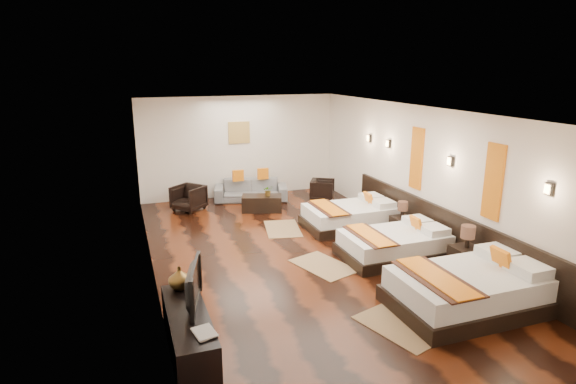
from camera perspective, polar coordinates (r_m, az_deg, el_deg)
name	(u,v)px	position (r m, az deg, el deg)	size (l,w,h in m)	color
floor	(300,256)	(9.27, 1.51, -7.73)	(5.50, 9.50, 0.01)	black
ceiling	(301,111)	(8.59, 1.64, 9.78)	(5.50, 9.50, 0.01)	white
back_wall	(239,147)	(13.27, -5.91, 5.47)	(5.50, 0.01, 2.80)	silver
left_wall	(149,200)	(8.27, -16.50, -0.93)	(0.01, 9.50, 2.80)	silver
right_wall	(425,175)	(10.13, 16.24, 1.96)	(0.01, 9.50, 2.80)	silver
headboard_panel	(444,231)	(9.75, 18.37, -4.53)	(0.08, 6.60, 0.90)	black
bed_near	(470,289)	(7.81, 21.20, -10.89)	(2.35, 1.48, 0.90)	black
bed_mid	(395,244)	(9.35, 12.81, -6.17)	(2.02, 1.27, 0.77)	black
bed_far	(350,216)	(10.88, 7.56, -2.88)	(2.04, 1.28, 0.78)	black
nightstand_a	(465,257)	(8.95, 20.67, -7.40)	(0.46, 0.46, 0.91)	black
nightstand_b	(402,224)	(10.47, 13.58, -3.83)	(0.40, 0.40, 0.79)	black
jute_mat_near	(399,326)	(7.13, 13.32, -15.54)	(0.75, 1.20, 0.01)	olive
jute_mat_mid	(323,266)	(8.85, 4.31, -8.88)	(0.75, 1.20, 0.01)	olive
jute_mat_far	(283,229)	(10.73, -0.66, -4.46)	(0.75, 1.20, 0.01)	olive
tv_console	(189,332)	(6.44, -11.92, -16.27)	(0.50, 1.80, 0.55)	black
tv	(188,285)	(6.35, -12.00, -11.00)	(0.98, 0.13, 0.56)	black
book	(195,336)	(5.80, -11.24, -16.67)	(0.24, 0.32, 0.03)	black
figurine	(179,278)	(6.87, -12.99, -10.09)	(0.31, 0.31, 0.33)	brown
sofa	(251,190)	(12.96, -4.51, 0.23)	(1.96, 0.77, 0.57)	slate
armchair_left	(189,198)	(12.28, -11.95, -0.70)	(0.70, 0.72, 0.65)	black
armchair_right	(322,190)	(12.97, 4.19, 0.26)	(0.62, 0.64, 0.58)	black
coffee_table	(262,203)	(12.01, -3.17, -1.37)	(1.00, 0.50, 0.40)	black
table_plant	(268,191)	(11.89, -2.42, 0.16)	(0.25, 0.22, 0.28)	#27541C
orange_panel_a	(493,182)	(8.63, 23.60, 1.13)	(0.04, 0.40, 1.30)	#D86014
orange_panel_b	(417,158)	(10.29, 15.30, 3.94)	(0.04, 0.40, 1.30)	#D86014
sconce_near	(549,189)	(7.84, 28.99, 0.33)	(0.07, 0.12, 0.18)	black
sconce_mid	(450,161)	(9.39, 19.05, 3.55)	(0.07, 0.12, 0.18)	black
sconce_far	(388,144)	(11.16, 12.04, 5.75)	(0.07, 0.12, 0.18)	black
sconce_lounge	(369,138)	(11.92, 9.78, 6.44)	(0.07, 0.12, 0.18)	black
gold_artwork	(239,133)	(13.19, -5.94, 7.17)	(0.60, 0.04, 0.60)	#AD873F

